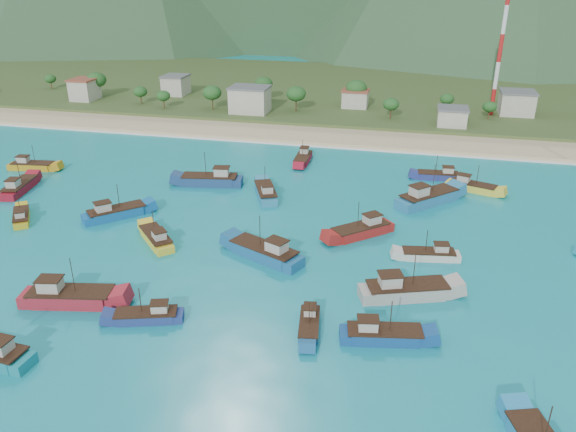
% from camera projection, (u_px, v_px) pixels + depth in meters
% --- Properties ---
extents(ground, '(600.00, 600.00, 0.00)m').
position_uv_depth(ground, '(278.00, 285.00, 81.97)').
color(ground, '#0C7485').
rests_on(ground, ground).
extents(beach, '(400.00, 18.00, 1.20)m').
position_uv_depth(beach, '(349.00, 138.00, 152.18)').
color(beach, beige).
rests_on(beach, ground).
extents(land, '(400.00, 110.00, 2.40)m').
position_uv_depth(land, '(371.00, 93.00, 206.39)').
color(land, '#385123').
rests_on(land, ground).
extents(surf_line, '(400.00, 2.50, 0.08)m').
position_uv_depth(surf_line, '(344.00, 148.00, 143.74)').
color(surf_line, white).
rests_on(surf_line, ground).
extents(village, '(212.87, 28.66, 7.33)m').
position_uv_depth(village, '(386.00, 103.00, 169.81)').
color(village, beige).
rests_on(village, ground).
extents(vegetation, '(273.36, 25.78, 8.76)m').
position_uv_depth(vegetation, '(330.00, 98.00, 173.60)').
color(vegetation, '#235623').
rests_on(vegetation, ground).
extents(radio_tower, '(1.20, 1.20, 46.62)m').
position_uv_depth(radio_tower, '(503.00, 34.00, 159.62)').
color(radio_tower, red).
rests_on(radio_tower, ground).
extents(boat_0, '(12.65, 12.87, 8.23)m').
position_uv_depth(boat_0, '(428.00, 198.00, 109.71)').
color(boat_0, teal).
rests_on(boat_0, ground).
extents(boat_1, '(10.81, 4.51, 6.20)m').
position_uv_depth(boat_1, '(32.00, 166.00, 128.32)').
color(boat_1, orange).
rests_on(boat_1, ground).
extents(boat_2, '(9.44, 5.26, 5.35)m').
position_uv_depth(boat_2, '(148.00, 317.00, 73.60)').
color(boat_2, navy).
rests_on(boat_2, ground).
extents(boat_3, '(7.08, 8.53, 5.11)m').
position_uv_depth(boat_3, '(21.00, 218.00, 102.70)').
color(boat_3, gold).
rests_on(boat_3, ground).
extents(boat_5, '(5.42, 11.70, 6.66)m').
position_uv_depth(boat_5, '(20.00, 187.00, 115.83)').
color(boat_5, maroon).
rests_on(boat_5, ground).
extents(boat_8, '(10.85, 10.33, 6.84)m').
position_uv_depth(boat_8, '(362.00, 231.00, 96.86)').
color(boat_8, '#A41E1B').
rests_on(boat_8, ground).
extents(boat_10, '(9.97, 3.72, 5.77)m').
position_uv_depth(boat_10, '(439.00, 176.00, 122.55)').
color(boat_10, navy).
rests_on(boat_10, ground).
extents(boat_11, '(13.29, 6.13, 7.57)m').
position_uv_depth(boat_11, '(69.00, 297.00, 77.15)').
color(boat_11, '#A8212E').
rests_on(boat_11, ground).
extents(boat_13, '(3.28, 10.19, 5.97)m').
position_uv_depth(boat_13, '(303.00, 159.00, 133.32)').
color(boat_13, '#AD1429').
rests_on(boat_13, ground).
extents(boat_14, '(10.79, 4.88, 6.15)m').
position_uv_depth(boat_14, '(383.00, 335.00, 69.65)').
color(boat_14, navy).
rests_on(boat_14, ground).
extents(boat_16, '(9.50, 4.12, 5.43)m').
position_uv_depth(boat_16, '(430.00, 255.00, 89.19)').
color(boat_16, beige).
rests_on(boat_16, ground).
extents(boat_17, '(7.46, 11.55, 6.59)m').
position_uv_depth(boat_17, '(266.00, 193.00, 113.05)').
color(boat_17, teal).
rests_on(boat_17, ground).
extents(boat_18, '(3.59, 8.48, 4.85)m').
position_uv_depth(boat_18, '(309.00, 325.00, 72.03)').
color(boat_18, '#1C588D').
rests_on(boat_18, ground).
extents(boat_22, '(13.17, 7.82, 7.48)m').
position_uv_depth(boat_22, '(405.00, 291.00, 78.71)').
color(boat_22, '#A8A198').
rests_on(boat_22, ground).
extents(boat_25, '(10.54, 10.54, 6.80)m').
position_uv_depth(boat_25, '(116.00, 213.00, 103.72)').
color(boat_25, '#115A9F').
rests_on(boat_25, ground).
extents(boat_26, '(13.30, 8.85, 7.62)m').
position_uv_depth(boat_26, '(265.00, 253.00, 89.11)').
color(boat_26, '#195A8C').
rests_on(boat_26, ground).
extents(boat_27, '(9.16, 9.49, 6.02)m').
position_uv_depth(boat_27, '(156.00, 239.00, 94.33)').
color(boat_27, yellow).
rests_on(boat_27, ground).
extents(boat_28, '(10.76, 6.46, 6.11)m').
position_uv_depth(boat_28, '(472.00, 187.00, 116.27)').
color(boat_28, yellow).
rests_on(boat_28, ground).
extents(boat_30, '(13.44, 5.91, 7.67)m').
position_uv_depth(boat_30, '(211.00, 180.00, 119.18)').
color(boat_30, navy).
rests_on(boat_30, ground).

